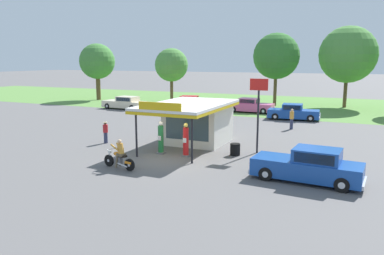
# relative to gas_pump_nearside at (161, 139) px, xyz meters

# --- Properties ---
(ground_plane) EXTENTS (300.00, 300.00, 0.00)m
(ground_plane) POSITION_rel_gas_pump_nearside_xyz_m (0.89, -1.10, -0.92)
(ground_plane) COLOR #5B5959
(grass_verge_strip) EXTENTS (120.00, 24.00, 0.01)m
(grass_verge_strip) POSITION_rel_gas_pump_nearside_xyz_m (0.89, 28.90, -0.91)
(grass_verge_strip) COLOR #56843D
(grass_verge_strip) RESTS_ON ground
(service_station_kiosk) EXTENTS (4.48, 7.62, 3.35)m
(service_station_kiosk) POSITION_rel_gas_pump_nearside_xyz_m (0.84, 3.43, 0.77)
(service_station_kiosk) COLOR silver
(service_station_kiosk) RESTS_ON ground
(gas_pump_nearside) EXTENTS (0.44, 0.44, 2.00)m
(gas_pump_nearside) POSITION_rel_gas_pump_nearside_xyz_m (0.00, 0.00, 0.00)
(gas_pump_nearside) COLOR slate
(gas_pump_nearside) RESTS_ON ground
(gas_pump_offside) EXTENTS (0.44, 0.44, 2.01)m
(gas_pump_offside) POSITION_rel_gas_pump_nearside_xyz_m (1.68, 0.00, 0.00)
(gas_pump_offside) COLOR slate
(gas_pump_offside) RESTS_ON ground
(motorcycle_with_rider) EXTENTS (2.15, 0.76, 1.58)m
(motorcycle_with_rider) POSITION_rel_gas_pump_nearside_xyz_m (-0.41, -3.76, -0.26)
(motorcycle_with_rider) COLOR black
(motorcycle_with_rider) RESTS_ON ground
(featured_classic_sedan) EXTENTS (5.29, 2.15, 1.63)m
(featured_classic_sedan) POSITION_rel_gas_pump_nearside_xyz_m (8.93, -1.91, -0.18)
(featured_classic_sedan) COLOR #19479E
(featured_classic_sedan) RESTS_ON ground
(parked_car_back_row_centre) EXTENTS (5.07, 2.26, 1.51)m
(parked_car_back_row_centre) POSITION_rel_gas_pump_nearside_xyz_m (5.12, 16.96, -0.23)
(parked_car_back_row_centre) COLOR #19479E
(parked_car_back_row_centre) RESTS_ON ground
(parked_car_second_row_spare) EXTENTS (5.38, 2.84, 1.49)m
(parked_car_second_row_spare) POSITION_rel_gas_pump_nearside_xyz_m (-7.29, 20.66, -0.24)
(parked_car_second_row_spare) COLOR red
(parked_car_second_row_spare) RESTS_ON ground
(parked_car_back_row_centre_left) EXTENTS (5.58, 2.31, 1.49)m
(parked_car_back_row_centre_left) POSITION_rel_gas_pump_nearside_xyz_m (-14.16, 17.10, -0.23)
(parked_car_back_row_centre_left) COLOR beige
(parked_car_back_row_centre_left) RESTS_ON ground
(parked_car_back_row_centre_right) EXTENTS (5.16, 2.09, 1.54)m
(parked_car_back_row_centre_right) POSITION_rel_gas_pump_nearside_xyz_m (-0.05, 20.31, -0.21)
(parked_car_back_row_centre_right) COLOR #E55993
(parked_car_back_row_centre_right) RESTS_ON ground
(bystander_strolling_foreground) EXTENTS (0.34, 0.34, 1.49)m
(bystander_strolling_foreground) POSITION_rel_gas_pump_nearside_xyz_m (-4.90, 1.05, -0.13)
(bystander_strolling_foreground) COLOR #2D3351
(bystander_strolling_foreground) RESTS_ON ground
(bystander_chatting_near_pumps) EXTENTS (0.34, 0.34, 1.71)m
(bystander_chatting_near_pumps) POSITION_rel_gas_pump_nearside_xyz_m (5.85, 11.67, -0.02)
(bystander_chatting_near_pumps) COLOR #2D3351
(bystander_chatting_near_pumps) RESTS_ON ground
(tree_oak_distant_spare) EXTENTS (4.50, 4.50, 7.22)m
(tree_oak_distant_spare) POSITION_rel_gas_pump_nearside_xyz_m (-12.86, 26.51, 4.03)
(tree_oak_distant_spare) COLOR brown
(tree_oak_distant_spare) RESTS_ON ground
(tree_oak_left) EXTENTS (6.68, 6.68, 9.61)m
(tree_oak_left) POSITION_rel_gas_pump_nearside_xyz_m (8.99, 29.21, 5.17)
(tree_oak_left) COLOR brown
(tree_oak_left) RESTS_ON ground
(tree_oak_far_right) EXTENTS (4.98, 4.98, 7.94)m
(tree_oak_far_right) POSITION_rel_gas_pump_nearside_xyz_m (-23.44, 24.22, 4.41)
(tree_oak_far_right) COLOR brown
(tree_oak_far_right) RESTS_ON ground
(tree_oak_right) EXTENTS (5.62, 5.62, 8.92)m
(tree_oak_right) POSITION_rel_gas_pump_nearside_xyz_m (0.99, 27.36, 5.06)
(tree_oak_right) COLOR brown
(tree_oak_right) RESTS_ON ground
(roadside_pole_sign) EXTENTS (1.10, 0.12, 4.55)m
(roadside_pole_sign) POSITION_rel_gas_pump_nearside_xyz_m (5.31, 2.62, 2.21)
(roadside_pole_sign) COLOR black
(roadside_pole_sign) RESTS_ON ground
(spare_tire_stack) EXTENTS (0.60, 0.60, 0.72)m
(spare_tire_stack) POSITION_rel_gas_pump_nearside_xyz_m (4.27, 1.46, -0.56)
(spare_tire_stack) COLOR black
(spare_tire_stack) RESTS_ON ground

